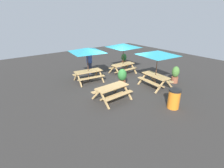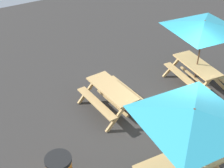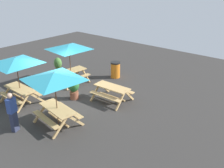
{
  "view_description": "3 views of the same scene",
  "coord_description": "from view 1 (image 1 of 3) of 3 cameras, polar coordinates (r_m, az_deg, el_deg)",
  "views": [
    {
      "loc": [
        6.84,
        8.25,
        4.34
      ],
      "look_at": [
        1.71,
        1.56,
        0.9
      ],
      "focal_mm": 28.0,
      "sensor_mm": 36.0,
      "label": 1
    },
    {
      "loc": [
        -4.58,
        5.56,
        6.03
      ],
      "look_at": [
        1.71,
        1.56,
        0.9
      ],
      "focal_mm": 50.0,
      "sensor_mm": 36.0,
      "label": 2
    },
    {
      "loc": [
        8.82,
        -6.99,
        5.75
      ],
      "look_at": [
        1.71,
        1.56,
        0.9
      ],
      "focal_mm": 40.0,
      "sensor_mm": 36.0,
      "label": 3
    }
  ],
  "objects": [
    {
      "name": "ground_plane",
      "position": [
        11.57,
        2.05,
        0.14
      ],
      "size": [
        24.0,
        24.0,
        0.0
      ],
      "primitive_type": "plane",
      "color": "#33302D",
      "rests_on": "ground"
    },
    {
      "name": "trash_bin_orange",
      "position": [
        8.98,
        19.57,
        -4.56
      ],
      "size": [
        0.59,
        0.59,
        0.98
      ],
      "color": "orange",
      "rests_on": "ground"
    },
    {
      "name": "picnic_table_0",
      "position": [
        13.05,
        3.7,
        11.76
      ],
      "size": [
        2.83,
        2.83,
        2.34
      ],
      "rotation": [
        0.0,
        0.0,
        -0.01
      ],
      "color": "tan",
      "rests_on": "ground"
    },
    {
      "name": "potted_plant_0",
      "position": [
        12.29,
        19.97,
        3.01
      ],
      "size": [
        0.48,
        0.48,
        1.12
      ],
      "color": "#935138",
      "rests_on": "ground"
    },
    {
      "name": "potted_plant_1",
      "position": [
        10.92,
        3.33,
        2.31
      ],
      "size": [
        0.56,
        0.56,
        1.15
      ],
      "color": "#935138",
      "rests_on": "ground"
    },
    {
      "name": "picnic_table_1",
      "position": [
        9.24,
        -0.0,
        -1.94
      ],
      "size": [
        1.85,
        1.59,
        0.81
      ],
      "rotation": [
        0.0,
        0.0,
        0.04
      ],
      "color": "tan",
      "rests_on": "ground"
    },
    {
      "name": "picnic_table_2",
      "position": [
        11.47,
        -8.09,
        10.14
      ],
      "size": [
        2.8,
        2.8,
        2.34
      ],
      "rotation": [
        0.0,
        0.0,
        -0.13
      ],
      "color": "tan",
      "rests_on": "ground"
    },
    {
      "name": "person_standing",
      "position": [
        13.38,
        -7.41,
        7.04
      ],
      "size": [
        0.33,
        0.41,
        1.67
      ],
      "rotation": [
        0.0,
        0.0,
        1.92
      ],
      "color": "#2D334C",
      "rests_on": "ground"
    },
    {
      "name": "picnic_table_3",
      "position": [
        10.86,
        14.7,
        8.96
      ],
      "size": [
        2.81,
        2.81,
        2.34
      ],
      "rotation": [
        0.0,
        0.0,
        1.47
      ],
      "color": "tan",
      "rests_on": "ground"
    },
    {
      "name": "potted_plant_2",
      "position": [
        15.57,
        3.91,
        8.01
      ],
      "size": [
        0.46,
        0.46,
        1.06
      ],
      "color": "#935138",
      "rests_on": "ground"
    }
  ]
}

